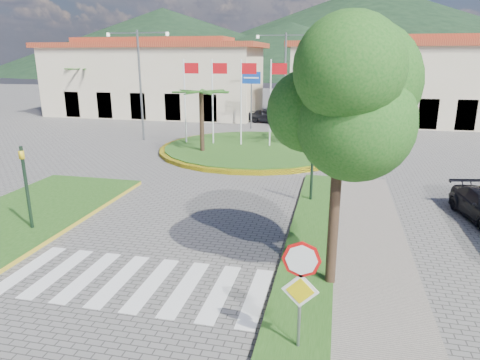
% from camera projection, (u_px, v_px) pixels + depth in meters
% --- Properties ---
extents(sidewalk_right, '(4.00, 28.00, 0.15)m').
position_uv_depth(sidewalk_right, '(350.00, 357.00, 9.03)').
color(sidewalk_right, gray).
rests_on(sidewalk_right, ground).
extents(verge_right, '(1.60, 28.00, 0.18)m').
position_uv_depth(verge_right, '(293.00, 348.00, 9.28)').
color(verge_right, '#204D16').
rests_on(verge_right, ground).
extents(crosswalk, '(8.00, 3.00, 0.01)m').
position_uv_depth(crosswalk, '(132.00, 281.00, 12.20)').
color(crosswalk, silver).
rests_on(crosswalk, ground).
extents(roundabout_island, '(12.70, 12.70, 6.00)m').
position_uv_depth(roundabout_island, '(254.00, 148.00, 29.00)').
color(roundabout_island, yellow).
rests_on(roundabout_island, ground).
extents(stop_sign, '(0.80, 0.11, 2.65)m').
position_uv_depth(stop_sign, '(301.00, 280.00, 8.75)').
color(stop_sign, slate).
rests_on(stop_sign, ground).
extents(deciduous_tree, '(3.60, 3.60, 6.80)m').
position_uv_depth(deciduous_tree, '(342.00, 99.00, 10.52)').
color(deciduous_tree, black).
rests_on(deciduous_tree, ground).
extents(traffic_light_left, '(0.15, 0.18, 3.20)m').
position_uv_depth(traffic_light_left, '(26.00, 181.00, 15.11)').
color(traffic_light_left, black).
rests_on(traffic_light_left, ground).
extents(traffic_light_right, '(0.15, 0.18, 3.20)m').
position_uv_depth(traffic_light_right, '(312.00, 160.00, 18.19)').
color(traffic_light_right, black).
rests_on(traffic_light_right, ground).
extents(traffic_light_far, '(0.18, 0.15, 3.20)m').
position_uv_depth(traffic_light_far, '(374.00, 118.00, 30.54)').
color(traffic_light_far, black).
rests_on(traffic_light_far, ground).
extents(direction_sign_west, '(1.60, 0.14, 5.20)m').
position_uv_depth(direction_sign_west, '(251.00, 88.00, 36.89)').
color(direction_sign_west, slate).
rests_on(direction_sign_west, ground).
extents(direction_sign_east, '(1.60, 0.14, 5.20)m').
position_uv_depth(direction_sign_east, '(310.00, 89.00, 35.82)').
color(direction_sign_east, slate).
rests_on(direction_sign_east, ground).
extents(street_lamp_centre, '(4.80, 0.16, 8.00)m').
position_uv_depth(street_lamp_centre, '(285.00, 78.00, 35.07)').
color(street_lamp_centre, slate).
rests_on(street_lamp_centre, ground).
extents(street_lamp_west, '(4.80, 0.16, 8.00)m').
position_uv_depth(street_lamp_west, '(140.00, 80.00, 31.60)').
color(street_lamp_west, slate).
rests_on(street_lamp_west, ground).
extents(building_left, '(23.32, 9.54, 8.05)m').
position_uv_depth(building_left, '(155.00, 78.00, 45.94)').
color(building_left, beige).
rests_on(building_left, ground).
extents(building_right, '(19.08, 9.54, 8.05)m').
position_uv_depth(building_right, '(389.00, 81.00, 40.80)').
color(building_right, beige).
rests_on(building_right, ground).
extents(hill_far_west, '(140.00, 140.00, 22.00)m').
position_uv_depth(hill_far_west, '(164.00, 42.00, 148.21)').
color(hill_far_west, black).
rests_on(hill_far_west, ground).
extents(hill_far_mid, '(180.00, 180.00, 30.00)m').
position_uv_depth(hill_far_mid, '(371.00, 30.00, 150.85)').
color(hill_far_mid, black).
rests_on(hill_far_mid, ground).
extents(hill_near_back, '(110.00, 110.00, 16.00)m').
position_uv_depth(hill_near_back, '(290.00, 50.00, 130.06)').
color(hill_near_back, black).
rests_on(hill_near_back, ground).
extents(white_van, '(4.50, 2.92, 1.15)m').
position_uv_depth(white_van, '(220.00, 114.00, 42.93)').
color(white_van, silver).
rests_on(white_van, ground).
extents(car_dark_a, '(4.25, 2.91, 1.34)m').
position_uv_depth(car_dark_a, '(268.00, 116.00, 40.97)').
color(car_dark_a, black).
rests_on(car_dark_a, ground).
extents(car_dark_b, '(3.70, 1.99, 1.16)m').
position_uv_depth(car_dark_b, '(300.00, 118.00, 40.07)').
color(car_dark_b, black).
rests_on(car_dark_b, ground).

